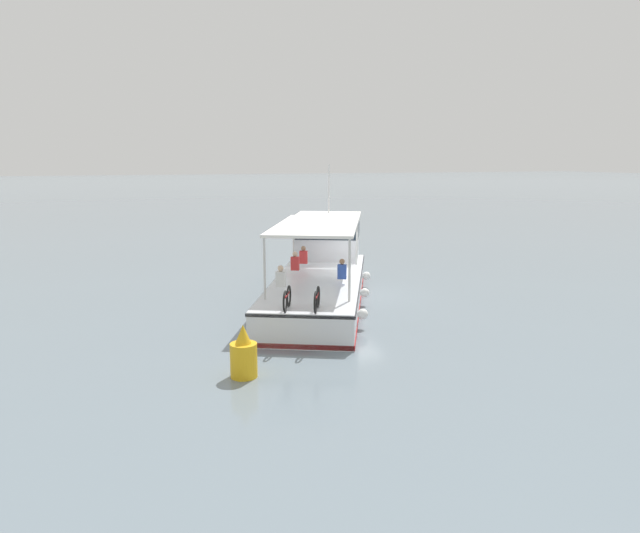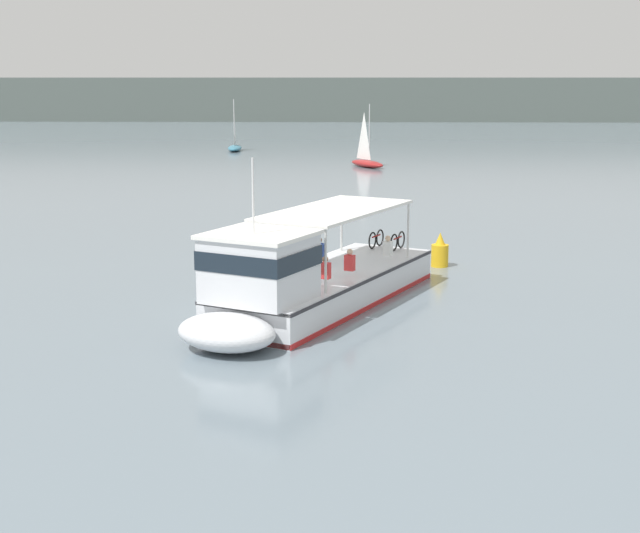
{
  "view_description": "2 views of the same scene",
  "coord_description": "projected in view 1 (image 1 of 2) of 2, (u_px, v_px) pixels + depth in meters",
  "views": [
    {
      "loc": [
        9.29,
        21.33,
        5.54
      ],
      "look_at": [
        1.55,
        0.58,
        1.4
      ],
      "focal_mm": 32.18,
      "sensor_mm": 36.0,
      "label": 1
    },
    {
      "loc": [
        2.48,
        -28.72,
        7.52
      ],
      "look_at": [
        1.55,
        0.58,
        1.4
      ],
      "focal_mm": 50.67,
      "sensor_mm": 36.0,
      "label": 2
    }
  ],
  "objects": [
    {
      "name": "ground_plane",
      "position": [
        350.0,
        295.0,
        23.85
      ],
      "size": [
        400.0,
        400.0,
        0.0
      ],
      "primitive_type": "plane",
      "color": "slate"
    },
    {
      "name": "ferry_main",
      "position": [
        322.0,
        271.0,
        23.59
      ],
      "size": [
        8.37,
        12.77,
        5.32
      ],
      "color": "silver",
      "rests_on": "ground"
    },
    {
      "name": "channel_buoy",
      "position": [
        244.0,
        356.0,
        14.74
      ],
      "size": [
        0.7,
        0.7,
        1.4
      ],
      "color": "gold",
      "rests_on": "ground"
    }
  ]
}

